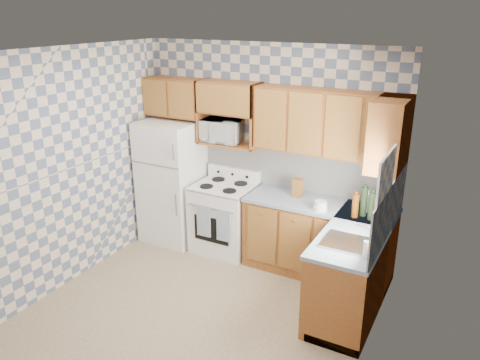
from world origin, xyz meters
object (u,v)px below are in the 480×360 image
object	(u,v)px
stove_body	(224,218)
electric_kettle	(368,203)
refrigerator	(172,182)
microwave	(222,131)

from	to	relation	value
stove_body	electric_kettle	xyz separation A→B (m)	(1.84, 0.06, 0.56)
stove_body	electric_kettle	world-z (taller)	electric_kettle
electric_kettle	refrigerator	bearing A→B (deg)	-178.21
stove_body	microwave	distance (m)	1.16
microwave	stove_body	bearing A→B (deg)	-63.68
electric_kettle	microwave	bearing A→B (deg)	176.56
stove_body	microwave	size ratio (longest dim) A/B	1.73
microwave	electric_kettle	bearing A→B (deg)	-9.71
microwave	electric_kettle	xyz separation A→B (m)	(1.95, -0.12, -0.58)
microwave	electric_kettle	world-z (taller)	microwave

